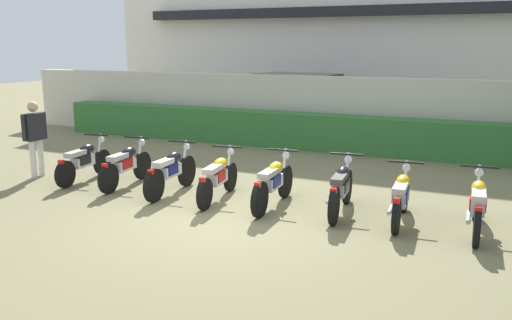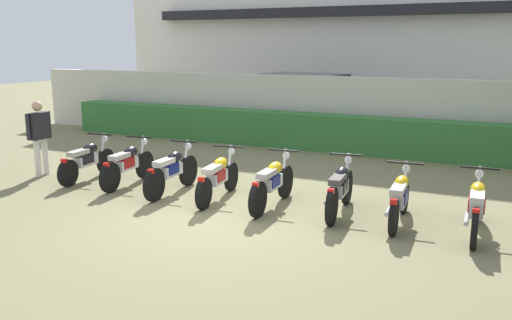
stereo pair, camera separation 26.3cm
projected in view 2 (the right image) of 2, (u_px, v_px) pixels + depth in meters
ground at (217, 221)px, 9.04m from camera, size 60.00×60.00×0.00m
building at (409, 20)px, 22.24m from camera, size 23.28×6.50×7.70m
compound_wall at (347, 112)px, 15.32m from camera, size 22.11×0.30×1.99m
hedge_row at (339, 133)px, 14.81m from camera, size 17.69×0.70×0.99m
parked_car at (307, 102)px, 18.72m from camera, size 4.71×2.57×1.89m
motorcycle_in_row_0 at (87, 160)px, 11.70m from camera, size 0.60×1.85×0.94m
motorcycle_in_row_1 at (128, 164)px, 11.24m from camera, size 0.60×1.87×0.96m
motorcycle_in_row_2 at (172, 170)px, 10.64m from camera, size 0.60×1.92×0.98m
motorcycle_in_row_3 at (218, 177)px, 10.20m from camera, size 0.60×1.92×0.94m
motorcycle_in_row_4 at (272, 182)px, 9.73m from camera, size 0.60×1.96×0.97m
motorcycle_in_row_5 at (340, 188)px, 9.32m from camera, size 0.60×1.92×0.97m
motorcycle_in_row_6 at (400, 198)px, 8.82m from camera, size 0.60×1.80×0.94m
motorcycle_in_row_7 at (476, 206)px, 8.31m from camera, size 0.60×1.94×0.96m
inspector_person at (39, 132)px, 11.97m from camera, size 0.22×0.67×1.67m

